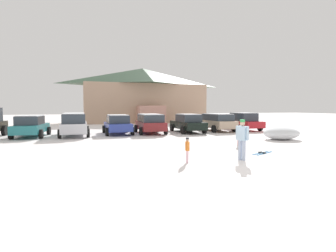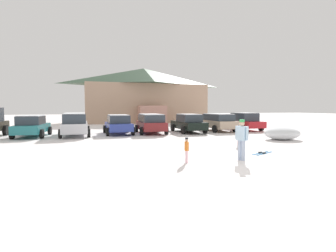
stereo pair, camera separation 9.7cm
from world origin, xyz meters
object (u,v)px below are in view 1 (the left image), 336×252
Objects in this scene: parked_blue_hatchback at (118,124)px; skier_child_in_orange_jacket at (187,149)px; parked_teal_hatchback at (31,126)px; ski_lodge at (143,95)px; parked_red_sedan at (243,121)px; skier_child_in_purple_jacket at (239,134)px; parked_black_sedan at (188,123)px; parked_silver_wagon at (74,124)px; parked_maroon_van at (150,123)px; skier_adult_in_blue_parka at (242,137)px; plowed_snow_pile at (281,133)px; parked_beige_suv at (217,122)px; pair_of_skis at (262,153)px.

parked_blue_hatchback reaches higher than skier_child_in_orange_jacket.
parked_teal_hatchback is at bearing 122.03° from skier_child_in_orange_jacket.
ski_lodge reaches higher than parked_red_sedan.
skier_child_in_purple_jacket is (4.52, 3.34, 0.10)m from skier_child_in_orange_jacket.
skier_child_in_orange_jacket is (-4.84, -11.69, -0.26)m from parked_black_sedan.
parked_maroon_van is (5.95, 0.09, -0.05)m from parked_silver_wagon.
parked_black_sedan is at bearing -176.09° from parked_red_sedan.
parked_teal_hatchback is 3.02m from parked_silver_wagon.
parked_silver_wagon is at bearing 119.60° from skier_adult_in_blue_parka.
parked_silver_wagon is at bearing 152.95° from plowed_snow_pile.
parked_silver_wagon is at bearing 110.80° from skier_child_in_orange_jacket.
parked_red_sedan is (11.82, 0.12, 0.04)m from parked_blue_hatchback.
parked_red_sedan is (2.79, 0.11, -0.03)m from parked_beige_suv.
skier_child_in_orange_jacket is (-7.86, -11.98, -0.31)m from parked_beige_suv.
skier_child_in_orange_jacket is 0.85× the size of skier_child_in_purple_jacket.
parked_maroon_van is (-3.37, -17.75, -3.18)m from ski_lodge.
parked_red_sedan is 7.42m from plowed_snow_pile.
ski_lodge is at bearing 89.87° from parked_black_sedan.
parked_maroon_van is at bearing -0.82° from parked_teal_hatchback.
skier_child_in_orange_jacket is at bearing -84.47° from parked_blue_hatchback.
parked_teal_hatchback is 0.91× the size of parked_silver_wagon.
parked_teal_hatchback is at bearing -179.47° from parked_blue_hatchback.
skier_child_in_orange_jacket is (-10.66, -12.09, -0.28)m from parked_red_sedan.
parked_red_sedan reaches higher than skier_adult_in_blue_parka.
skier_adult_in_blue_parka is 0.68× the size of plowed_snow_pile.
parked_blue_hatchback is 12.35m from pair_of_skis.
parked_black_sedan is 5.83m from parked_red_sedan.
parked_silver_wagon is 14.93m from plowed_snow_pile.
parked_beige_suv is (6.36, 0.20, -0.01)m from parked_maroon_van.
parked_maroon_van is at bearing 103.75° from pair_of_skis.
plowed_snow_pile is (4.32, 1.56, -0.23)m from skier_child_in_purple_jacket.
skier_adult_in_blue_parka reaches higher than pair_of_skis.
parked_blue_hatchback is at bearing 176.00° from parked_maroon_van.
parked_blue_hatchback is at bearing -179.91° from parked_beige_suv.
pair_of_skis is (-0.34, -2.48, -0.64)m from skier_child_in_purple_jacket.
plowed_snow_pile is at bearing -80.85° from ski_lodge.
parked_blue_hatchback is 0.94× the size of parked_beige_suv.
skier_child_in_orange_jacket is at bearing -69.20° from parked_silver_wagon.
parked_beige_suv is 3.75× the size of skier_child_in_purple_jacket.
plowed_snow_pile is at bearing -59.45° from parked_black_sedan.
pair_of_skis is (2.67, -10.92, -0.86)m from parked_maroon_van.
skier_adult_in_blue_parka is (-8.34, -12.30, 0.10)m from parked_red_sedan.
ski_lodge is 25.21m from plowed_snow_pile.
skier_adult_in_blue_parka is 2.34m from pair_of_skis.
skier_adult_in_blue_parka reaches higher than parked_maroon_van.
parked_black_sedan is 2.78× the size of skier_adult_in_blue_parka.
parked_red_sedan reaches higher than plowed_snow_pile.
parked_silver_wagon is at bearing -4.24° from parked_teal_hatchback.
parked_teal_hatchback is 17.74m from plowed_snow_pile.
parked_blue_hatchback is 2.95× the size of pair_of_skis.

